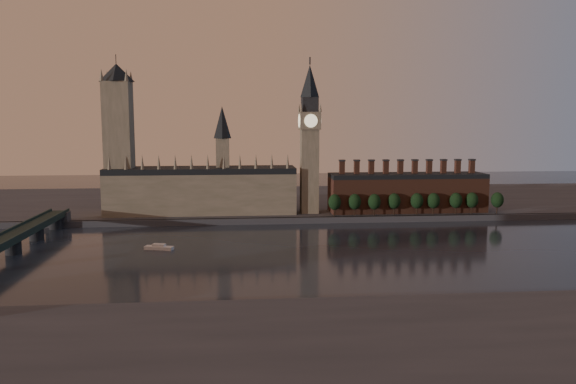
{
  "coord_description": "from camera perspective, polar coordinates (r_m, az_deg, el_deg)",
  "views": [
    {
      "loc": [
        -40.02,
        -276.14,
        67.87
      ],
      "look_at": [
        -9.95,
        55.0,
        25.7
      ],
      "focal_mm": 35.0,
      "sensor_mm": 36.0,
      "label": 1
    }
  ],
  "objects": [
    {
      "name": "embankment_tree_0",
      "position": [
        379.92,
        4.76,
        -1.03
      ],
      "size": [
        8.6,
        8.6,
        14.88
      ],
      "color": "black",
      "rests_on": "north_bank"
    },
    {
      "name": "embankment_tree_2",
      "position": [
        385.01,
        8.77,
        -0.98
      ],
      "size": [
        8.6,
        8.6,
        14.88
      ],
      "color": "black",
      "rests_on": "north_bank"
    },
    {
      "name": "river_boat",
      "position": [
        307.22,
        -12.97,
        -5.5
      ],
      "size": [
        15.94,
        8.62,
        3.07
      ],
      "rotation": [
        0.0,
        0.0,
        -0.29
      ],
      "color": "silver",
      "rests_on": "ground"
    },
    {
      "name": "embankment_tree_8",
      "position": [
        415.22,
        20.49,
        -0.76
      ],
      "size": [
        8.6,
        8.6,
        14.88
      ],
      "color": "black",
      "rests_on": "north_bank"
    },
    {
      "name": "ground",
      "position": [
        287.17,
        2.99,
        -6.45
      ],
      "size": [
        900.0,
        900.0,
        0.0
      ],
      "primitive_type": "plane",
      "color": "black",
      "rests_on": "ground"
    },
    {
      "name": "embankment_tree_3",
      "position": [
        390.28,
        10.73,
        -0.91
      ],
      "size": [
        8.6,
        8.6,
        14.88
      ],
      "color": "black",
      "rests_on": "north_bank"
    },
    {
      "name": "embankment_tree_4",
      "position": [
        394.74,
        12.96,
        -0.88
      ],
      "size": [
        8.6,
        8.6,
        14.88
      ],
      "color": "black",
      "rests_on": "north_bank"
    },
    {
      "name": "embankment_tree_1",
      "position": [
        383.27,
        6.79,
        -0.98
      ],
      "size": [
        8.6,
        8.6,
        14.88
      ],
      "color": "black",
      "rests_on": "north_bank"
    },
    {
      "name": "embankment_tree_7",
      "position": [
        408.4,
        18.17,
        -0.79
      ],
      "size": [
        8.6,
        8.6,
        14.88
      ],
      "color": "black",
      "rests_on": "north_bank"
    },
    {
      "name": "big_ben",
      "position": [
        389.53,
        2.2,
        5.6
      ],
      "size": [
        15.0,
        15.0,
        107.0
      ],
      "color": "gray",
      "rests_on": "north_bank"
    },
    {
      "name": "victoria_tower",
      "position": [
        399.33,
        -16.83,
        5.66
      ],
      "size": [
        24.0,
        24.0,
        108.0
      ],
      "color": "gray",
      "rests_on": "north_bank"
    },
    {
      "name": "north_bank",
      "position": [
        460.68,
        -0.15,
        -0.99
      ],
      "size": [
        900.0,
        182.0,
        4.0
      ],
      "color": "#404044",
      "rests_on": "ground"
    },
    {
      "name": "palace_of_westminster",
      "position": [
        394.54,
        -8.7,
        0.41
      ],
      "size": [
        130.0,
        30.3,
        74.0
      ],
      "color": "gray",
      "rests_on": "north_bank"
    },
    {
      "name": "embankment_tree_5",
      "position": [
        398.0,
        14.56,
        -0.86
      ],
      "size": [
        8.6,
        8.6,
        14.88
      ],
      "color": "black",
      "rests_on": "north_bank"
    },
    {
      "name": "embankment_tree_6",
      "position": [
        403.83,
        16.69,
        -0.82
      ],
      "size": [
        8.6,
        8.6,
        14.88
      ],
      "color": "black",
      "rests_on": "north_bank"
    },
    {
      "name": "chimney_block",
      "position": [
        407.45,
        11.98,
        0.01
      ],
      "size": [
        110.0,
        25.0,
        37.0
      ],
      "color": "brown",
      "rests_on": "north_bank"
    }
  ]
}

